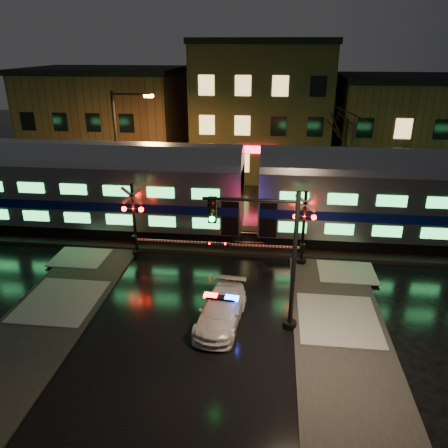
{
  "coord_description": "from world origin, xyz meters",
  "views": [
    {
      "loc": [
        3.32,
        -19.83,
        11.44
      ],
      "look_at": [
        0.73,
        2.5,
        2.2
      ],
      "focal_mm": 35.0,
      "sensor_mm": 36.0,
      "label": 1
    }
  ],
  "objects_px": {
    "traffic_light": "(270,259)",
    "streetlight": "(121,146)",
    "police_car": "(221,311)",
    "crossing_signal_left": "(141,228)",
    "crossing_signal_right": "(297,235)"
  },
  "relations": [
    {
      "from": "crossing_signal_right",
      "to": "crossing_signal_left",
      "type": "xyz_separation_m",
      "value": [
        -8.78,
        0.0,
        0.02
      ]
    },
    {
      "from": "crossing_signal_left",
      "to": "traffic_light",
      "type": "bearing_deg",
      "value": -39.33
    },
    {
      "from": "police_car",
      "to": "crossing_signal_right",
      "type": "distance_m",
      "value": 7.01
    },
    {
      "from": "crossing_signal_right",
      "to": "police_car",
      "type": "bearing_deg",
      "value": -119.76
    },
    {
      "from": "crossing_signal_right",
      "to": "streetlight",
      "type": "relative_size",
      "value": 0.71
    },
    {
      "from": "police_car",
      "to": "crossing_signal_right",
      "type": "xyz_separation_m",
      "value": [
        3.43,
        6.0,
        1.16
      ]
    },
    {
      "from": "crossing_signal_left",
      "to": "streetlight",
      "type": "xyz_separation_m",
      "value": [
        -3.16,
        6.69,
        3.18
      ]
    },
    {
      "from": "crossing_signal_right",
      "to": "streetlight",
      "type": "xyz_separation_m",
      "value": [
        -11.95,
        6.69,
        3.2
      ]
    },
    {
      "from": "crossing_signal_left",
      "to": "streetlight",
      "type": "relative_size",
      "value": 0.72
    },
    {
      "from": "crossing_signal_left",
      "to": "streetlight",
      "type": "distance_m",
      "value": 8.05
    },
    {
      "from": "police_car",
      "to": "crossing_signal_left",
      "type": "bearing_deg",
      "value": 137.58
    },
    {
      "from": "traffic_light",
      "to": "streetlight",
      "type": "bearing_deg",
      "value": 121.19
    },
    {
      "from": "police_car",
      "to": "crossing_signal_left",
      "type": "distance_m",
      "value": 8.13
    },
    {
      "from": "crossing_signal_left",
      "to": "streetlight",
      "type": "bearing_deg",
      "value": 115.31
    },
    {
      "from": "crossing_signal_right",
      "to": "traffic_light",
      "type": "bearing_deg",
      "value": -102.98
    }
  ]
}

